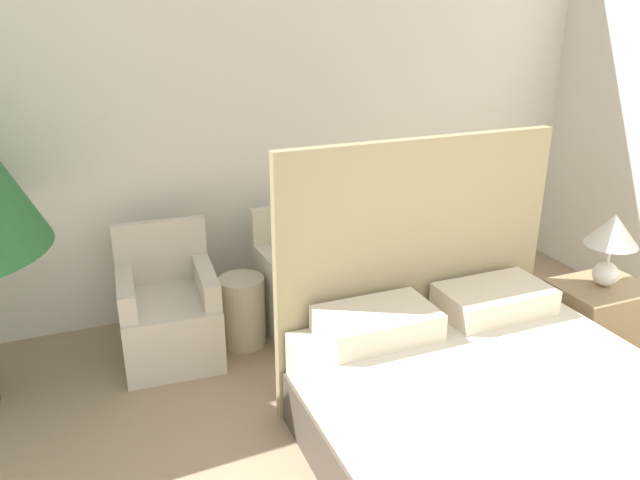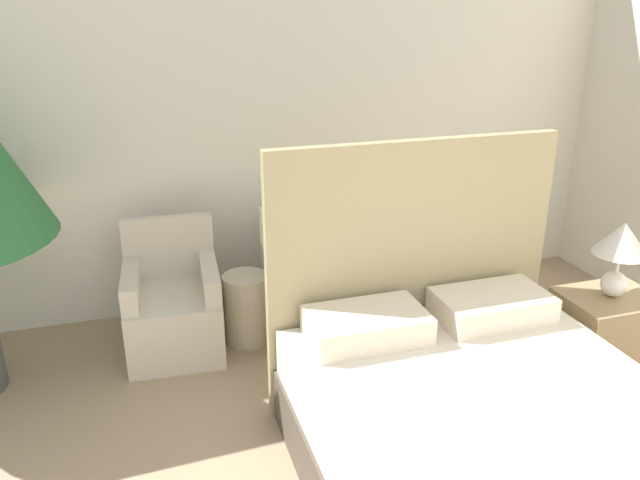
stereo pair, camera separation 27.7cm
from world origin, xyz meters
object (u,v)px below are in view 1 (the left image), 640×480
object	(u,v)px
armchair_near_window_left	(170,317)
nightstand	(596,326)
side_table	(242,311)
bed	(525,446)
table_lamp	(612,237)
armchair_near_window_right	(307,293)

from	to	relation	value
armchair_near_window_left	nightstand	world-z (taller)	armchair_near_window_left
armchair_near_window_left	side_table	bearing A→B (deg)	0.14
bed	side_table	xyz separation A→B (m)	(-0.76, 1.81, -0.08)
armchair_near_window_left	table_lamp	world-z (taller)	table_lamp
armchair_near_window_right	nightstand	world-z (taller)	armchair_near_window_right
armchair_near_window_right	bed	bearing A→B (deg)	-83.11
bed	armchair_near_window_left	bearing A→B (deg)	123.43
armchair_near_window_left	side_table	distance (m)	0.46
nightstand	side_table	world-z (taller)	nightstand
table_lamp	side_table	distance (m)	2.26
armchair_near_window_left	armchair_near_window_right	world-z (taller)	same
armchair_near_window_right	table_lamp	xyz separation A→B (m)	(1.44, -1.09, 0.58)
nightstand	table_lamp	distance (m)	0.57
table_lamp	nightstand	bearing A→B (deg)	-120.57
armchair_near_window_left	table_lamp	xyz separation A→B (m)	(2.36, -1.09, 0.58)
bed	nightstand	world-z (taller)	bed
side_table	armchair_near_window_right	bearing A→B (deg)	3.66
bed	armchair_near_window_right	distance (m)	1.86
bed	armchair_near_window_left	distance (m)	2.20
bed	table_lamp	size ratio (longest dim) A/B	4.97
armchair_near_window_left	side_table	world-z (taller)	armchair_near_window_left
nightstand	table_lamp	bearing A→B (deg)	59.43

